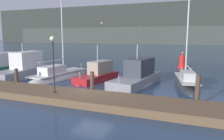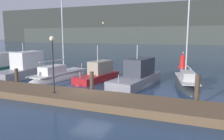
{
  "view_description": "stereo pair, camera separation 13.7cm",
  "coord_description": "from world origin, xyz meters",
  "px_view_note": "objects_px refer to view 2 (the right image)",
  "views": [
    {
      "loc": [
        6.69,
        -13.22,
        4.06
      ],
      "look_at": [
        0.0,
        3.79,
        1.2
      ],
      "focal_mm": 35.0,
      "sensor_mm": 36.0,
      "label": 1
    },
    {
      "loc": [
        6.82,
        -13.17,
        4.06
      ],
      "look_at": [
        0.0,
        3.79,
        1.2
      ],
      "focal_mm": 35.0,
      "sensor_mm": 36.0,
      "label": 2
    }
  ],
  "objects_px": {
    "motorboat_berth_2": "(24,72)",
    "motorboat_berth_4": "(98,77)",
    "motorboat_berth_5": "(137,80)",
    "sailboat_berth_3": "(59,77)",
    "sailboat_berth_6": "(186,85)",
    "motorboat_berth_1": "(0,69)",
    "channel_buoy": "(183,62)",
    "dock_lamppost": "(53,55)"
  },
  "relations": [
    {
      "from": "channel_buoy",
      "to": "dock_lamppost",
      "type": "height_order",
      "value": "dock_lamppost"
    },
    {
      "from": "motorboat_berth_5",
      "to": "motorboat_berth_1",
      "type": "bearing_deg",
      "value": 179.17
    },
    {
      "from": "motorboat_berth_4",
      "to": "sailboat_berth_3",
      "type": "bearing_deg",
      "value": -169.43
    },
    {
      "from": "motorboat_berth_2",
      "to": "sailboat_berth_3",
      "type": "bearing_deg",
      "value": 6.17
    },
    {
      "from": "motorboat_berth_5",
      "to": "channel_buoy",
      "type": "relative_size",
      "value": 3.65
    },
    {
      "from": "motorboat_berth_1",
      "to": "dock_lamppost",
      "type": "bearing_deg",
      "value": -27.92
    },
    {
      "from": "sailboat_berth_3",
      "to": "dock_lamppost",
      "type": "height_order",
      "value": "sailboat_berth_3"
    },
    {
      "from": "motorboat_berth_1",
      "to": "motorboat_berth_4",
      "type": "distance_m",
      "value": 11.87
    },
    {
      "from": "motorboat_berth_1",
      "to": "channel_buoy",
      "type": "distance_m",
      "value": 21.95
    },
    {
      "from": "sailboat_berth_3",
      "to": "motorboat_berth_5",
      "type": "bearing_deg",
      "value": 1.23
    },
    {
      "from": "sailboat_berth_3",
      "to": "motorboat_berth_5",
      "type": "distance_m",
      "value": 7.63
    },
    {
      "from": "motorboat_berth_1",
      "to": "channel_buoy",
      "type": "height_order",
      "value": "motorboat_berth_1"
    },
    {
      "from": "sailboat_berth_3",
      "to": "channel_buoy",
      "type": "distance_m",
      "value": 16.01
    },
    {
      "from": "motorboat_berth_5",
      "to": "channel_buoy",
      "type": "xyz_separation_m",
      "value": [
        2.8,
        11.97,
        0.38
      ]
    },
    {
      "from": "motorboat_berth_2",
      "to": "dock_lamppost",
      "type": "relative_size",
      "value": 2.1
    },
    {
      "from": "motorboat_berth_1",
      "to": "sailboat_berth_6",
      "type": "distance_m",
      "value": 19.63
    },
    {
      "from": "motorboat_berth_1",
      "to": "channel_buoy",
      "type": "xyz_separation_m",
      "value": [
        18.54,
        11.75,
        0.39
      ]
    },
    {
      "from": "sailboat_berth_3",
      "to": "dock_lamppost",
      "type": "xyz_separation_m",
      "value": [
        3.84,
        -5.95,
        2.75
      ]
    },
    {
      "from": "motorboat_berth_4",
      "to": "dock_lamppost",
      "type": "bearing_deg",
      "value": -89.19
    },
    {
      "from": "motorboat_berth_1",
      "to": "sailboat_berth_6",
      "type": "bearing_deg",
      "value": 1.87
    },
    {
      "from": "motorboat_berth_4",
      "to": "motorboat_berth_5",
      "type": "distance_m",
      "value": 3.91
    },
    {
      "from": "sailboat_berth_3",
      "to": "motorboat_berth_4",
      "type": "distance_m",
      "value": 3.82
    },
    {
      "from": "motorboat_berth_2",
      "to": "sailboat_berth_3",
      "type": "height_order",
      "value": "sailboat_berth_3"
    },
    {
      "from": "motorboat_berth_5",
      "to": "sailboat_berth_6",
      "type": "relative_size",
      "value": 0.78
    },
    {
      "from": "channel_buoy",
      "to": "dock_lamppost",
      "type": "distance_m",
      "value": 19.36
    },
    {
      "from": "motorboat_berth_4",
      "to": "motorboat_berth_5",
      "type": "bearing_deg",
      "value": -7.89
    },
    {
      "from": "channel_buoy",
      "to": "sailboat_berth_6",
      "type": "bearing_deg",
      "value": -84.5
    },
    {
      "from": "motorboat_berth_2",
      "to": "motorboat_berth_5",
      "type": "xyz_separation_m",
      "value": [
        11.51,
        0.58,
        -0.05
      ]
    },
    {
      "from": "motorboat_berth_5",
      "to": "sailboat_berth_6",
      "type": "height_order",
      "value": "sailboat_berth_6"
    },
    {
      "from": "motorboat_berth_1",
      "to": "sailboat_berth_6",
      "type": "relative_size",
      "value": 0.71
    },
    {
      "from": "motorboat_berth_4",
      "to": "channel_buoy",
      "type": "relative_size",
      "value": 2.87
    },
    {
      "from": "motorboat_berth_4",
      "to": "dock_lamppost",
      "type": "xyz_separation_m",
      "value": [
        0.09,
        -6.65,
        2.63
      ]
    },
    {
      "from": "motorboat_berth_5",
      "to": "motorboat_berth_2",
      "type": "bearing_deg",
      "value": -177.1
    },
    {
      "from": "motorboat_berth_1",
      "to": "sailboat_berth_3",
      "type": "height_order",
      "value": "sailboat_berth_3"
    },
    {
      "from": "motorboat_berth_4",
      "to": "dock_lamppost",
      "type": "relative_size",
      "value": 1.63
    },
    {
      "from": "motorboat_berth_2",
      "to": "dock_lamppost",
      "type": "distance_m",
      "value": 9.82
    },
    {
      "from": "motorboat_berth_2",
      "to": "sailboat_berth_6",
      "type": "height_order",
      "value": "sailboat_berth_6"
    },
    {
      "from": "motorboat_berth_5",
      "to": "dock_lamppost",
      "type": "bearing_deg",
      "value": -121.72
    },
    {
      "from": "motorboat_berth_2",
      "to": "motorboat_berth_4",
      "type": "relative_size",
      "value": 1.29
    },
    {
      "from": "channel_buoy",
      "to": "sailboat_berth_3",
      "type": "bearing_deg",
      "value": -130.66
    },
    {
      "from": "motorboat_berth_5",
      "to": "channel_buoy",
      "type": "height_order",
      "value": "motorboat_berth_5"
    },
    {
      "from": "motorboat_berth_2",
      "to": "sailboat_berth_3",
      "type": "distance_m",
      "value": 3.93
    }
  ]
}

